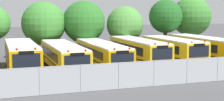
{
  "coord_description": "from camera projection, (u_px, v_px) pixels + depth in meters",
  "views": [
    {
      "loc": [
        -9.86,
        -31.11,
        5.61
      ],
      "look_at": [
        1.05,
        0.0,
        1.6
      ],
      "focal_mm": 54.95,
      "sensor_mm": 36.0,
      "label": 1
    }
  ],
  "objects": [
    {
      "name": "school_bus_3",
      "position": [
        102.0,
        54.0,
        33.02
      ],
      "size": [
        2.49,
        11.6,
        2.5
      ],
      "rotation": [
        0.0,
        0.0,
        3.14
      ],
      "color": "#EAA80C",
      "rests_on": "ground_plane"
    },
    {
      "name": "tree_4",
      "position": [
        124.0,
        24.0,
        40.93
      ],
      "size": [
        4.4,
        4.4,
        5.96
      ],
      "color": "#4C3823",
      "rests_on": "ground_plane"
    },
    {
      "name": "school_bus_2",
      "position": [
        63.0,
        56.0,
        31.56
      ],
      "size": [
        2.57,
        11.59,
        2.51
      ],
      "rotation": [
        0.0,
        0.0,
        3.14
      ],
      "color": "yellow",
      "rests_on": "ground_plane"
    },
    {
      "name": "school_bus_5",
      "position": [
        173.0,
        50.0,
        35.2
      ],
      "size": [
        2.84,
        9.36,
        2.73
      ],
      "rotation": [
        0.0,
        0.0,
        3.17
      ],
      "color": "yellow",
      "rests_on": "ground_plane"
    },
    {
      "name": "tree_5",
      "position": [
        166.0,
        16.0,
        42.29
      ],
      "size": [
        4.13,
        4.13,
        6.77
      ],
      "color": "#4C3823",
      "rests_on": "ground_plane"
    },
    {
      "name": "tree_2",
      "position": [
        43.0,
        24.0,
        38.47
      ],
      "size": [
        4.96,
        4.96,
        6.46
      ],
      "color": "#4C3823",
      "rests_on": "ground_plane"
    },
    {
      "name": "chainlink_fence",
      "position": [
        137.0,
        74.0,
        24.39
      ],
      "size": [
        30.2,
        0.07,
        1.91
      ],
      "color": "#9EA0A3",
      "rests_on": "ground_plane"
    },
    {
      "name": "school_bus_6",
      "position": [
        204.0,
        48.0,
        36.55
      ],
      "size": [
        2.67,
        11.05,
        2.76
      ],
      "rotation": [
        0.0,
        0.0,
        3.16
      ],
      "color": "#EAA80C",
      "rests_on": "ground_plane"
    },
    {
      "name": "school_bus_4",
      "position": [
        138.0,
        51.0,
        34.33
      ],
      "size": [
        2.53,
        10.43,
        2.72
      ],
      "rotation": [
        0.0,
        0.0,
        3.15
      ],
      "color": "yellow",
      "rests_on": "ground_plane"
    },
    {
      "name": "ground_plane",
      "position": [
        102.0,
        67.0,
        33.06
      ],
      "size": [
        160.0,
        160.0,
        0.0
      ],
      "primitive_type": "plane",
      "color": "#424244"
    },
    {
      "name": "school_bus_1",
      "position": [
        21.0,
        56.0,
        30.31
      ],
      "size": [
        2.59,
        10.77,
        2.75
      ],
      "rotation": [
        0.0,
        0.0,
        3.13
      ],
      "color": "#EAA80C",
      "rests_on": "ground_plane"
    },
    {
      "name": "tree_3",
      "position": [
        85.0,
        22.0,
        39.38
      ],
      "size": [
        4.9,
        4.9,
        6.56
      ],
      "color": "#4C3823",
      "rests_on": "ground_plane"
    },
    {
      "name": "tree_6",
      "position": [
        192.0,
        16.0,
        44.85
      ],
      "size": [
        5.17,
        5.17,
        7.21
      ],
      "color": "#4C3823",
      "rests_on": "ground_plane"
    }
  ]
}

